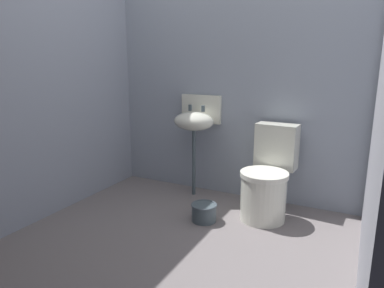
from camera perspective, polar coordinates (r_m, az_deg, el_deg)
ground_plane at (r=2.72m, az=-2.84°, el=-16.66°), size 2.84×2.69×0.08m
wall_back at (r=3.44m, az=6.99°, el=11.84°), size 2.84×0.10×2.47m
wall_left at (r=3.25m, az=-22.45°, el=10.86°), size 0.10×2.49×2.47m
toilet_near_wall at (r=3.09m, az=12.14°, el=-5.79°), size 0.43×0.61×0.78m
sink at (r=3.42m, az=0.50°, el=3.86°), size 0.42×0.35×0.99m
bucket at (r=3.01m, az=1.96°, el=-10.95°), size 0.22×0.22×0.15m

